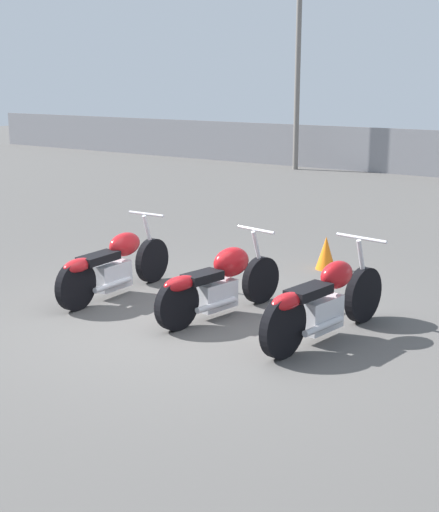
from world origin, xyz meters
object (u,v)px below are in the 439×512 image
(motorcycle_slot_0, at_px, (114,265))
(traffic_cone_near, at_px, (326,253))
(motorcycle_slot_1, at_px, (220,282))
(motorcycle_slot_2, at_px, (324,302))

(motorcycle_slot_0, height_order, traffic_cone_near, motorcycle_slot_0)
(motorcycle_slot_0, xyz_separation_m, traffic_cone_near, (1.56, 2.70, -0.17))
(motorcycle_slot_1, relative_size, motorcycle_slot_2, 0.93)
(motorcycle_slot_0, distance_m, motorcycle_slot_2, 2.85)
(motorcycle_slot_0, height_order, motorcycle_slot_2, motorcycle_slot_2)
(motorcycle_slot_0, xyz_separation_m, motorcycle_slot_1, (1.53, 0.12, 0.00))
(motorcycle_slot_2, xyz_separation_m, traffic_cone_near, (-1.28, 2.58, -0.18))
(traffic_cone_near, bearing_deg, motorcycle_slot_0, -120.03)
(motorcycle_slot_0, xyz_separation_m, motorcycle_slot_2, (2.84, 0.12, 0.01))
(motorcycle_slot_2, relative_size, traffic_cone_near, 4.37)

